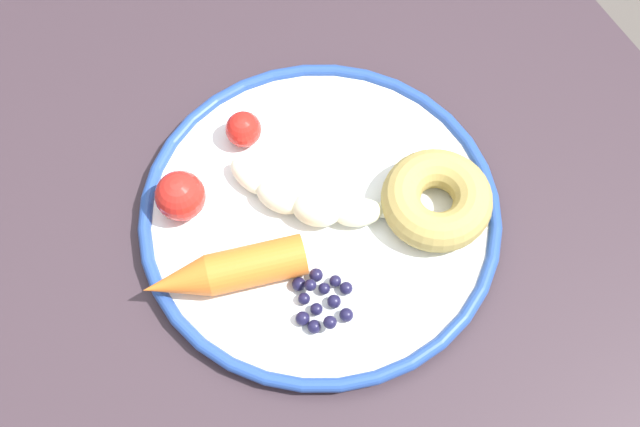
% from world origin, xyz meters
% --- Properties ---
extents(dining_table, '(0.90, 0.72, 0.75)m').
position_xyz_m(dining_table, '(0.00, 0.00, 0.64)').
color(dining_table, '#35282F').
rests_on(dining_table, ground_plane).
extents(plate, '(0.32, 0.32, 0.02)m').
position_xyz_m(plate, '(-0.03, -0.01, 0.76)').
color(plate, silver).
rests_on(plate, dining_table).
extents(banana, '(0.12, 0.14, 0.03)m').
position_xyz_m(banana, '(-0.04, -0.01, 0.78)').
color(banana, beige).
rests_on(banana, plate).
extents(carrot_orange, '(0.07, 0.14, 0.03)m').
position_xyz_m(carrot_orange, '(-0.02, -0.11, 0.78)').
color(carrot_orange, orange).
rests_on(carrot_orange, plate).
extents(donut, '(0.13, 0.13, 0.03)m').
position_xyz_m(donut, '(0.01, 0.08, 0.78)').
color(donut, '#AC954C').
rests_on(donut, plate).
extents(blueberry_pile, '(0.06, 0.06, 0.02)m').
position_xyz_m(blueberry_pile, '(0.04, -0.05, 0.77)').
color(blueberry_pile, '#191638').
rests_on(blueberry_pile, plate).
extents(tomato_near, '(0.04, 0.04, 0.04)m').
position_xyz_m(tomato_near, '(-0.10, -0.11, 0.79)').
color(tomato_near, red).
rests_on(tomato_near, plate).
extents(tomato_mid, '(0.03, 0.03, 0.03)m').
position_xyz_m(tomato_mid, '(-0.14, -0.03, 0.78)').
color(tomato_mid, red).
rests_on(tomato_mid, plate).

